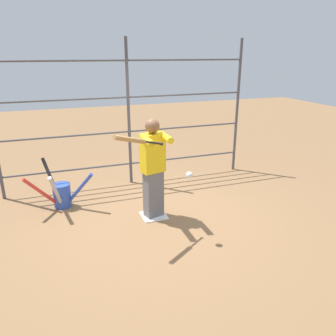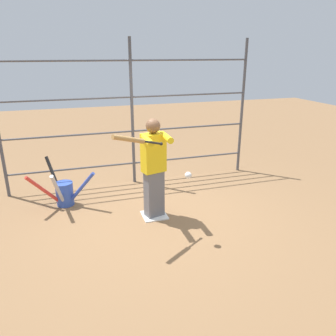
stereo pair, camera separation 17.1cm
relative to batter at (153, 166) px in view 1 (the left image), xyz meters
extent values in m
plane|color=olive|center=(0.00, -0.02, -0.89)|extent=(24.00, 24.00, 0.00)
cube|color=white|center=(0.00, -0.02, -0.88)|extent=(0.40, 0.40, 0.02)
cylinder|color=#4C4C51|center=(-2.43, -1.62, 0.54)|extent=(0.06, 0.06, 2.86)
cylinder|color=#4C4C51|center=(0.00, -1.62, 0.54)|extent=(0.06, 0.06, 2.86)
cylinder|color=#4C4C51|center=(0.00, -1.62, -0.47)|extent=(4.86, 0.04, 0.04)
cylinder|color=#4C4C51|center=(0.00, -1.62, 0.21)|extent=(4.86, 0.04, 0.04)
cylinder|color=#4C4C51|center=(0.00, -1.62, 0.88)|extent=(4.86, 0.04, 0.04)
cylinder|color=#4C4C51|center=(0.00, -1.62, 1.56)|extent=(4.86, 0.04, 0.04)
cube|color=slate|center=(0.00, -0.02, -0.49)|extent=(0.33, 0.26, 0.79)
cube|color=yellow|center=(0.00, -0.02, 0.21)|extent=(0.40, 0.29, 0.62)
sphere|color=brown|center=(0.00, -0.02, 0.64)|extent=(0.22, 0.22, 0.22)
cylinder|color=yellow|center=(-0.16, 0.16, 0.49)|extent=(0.10, 0.44, 0.10)
cylinder|color=yellow|center=(0.16, 0.25, 0.49)|extent=(0.10, 0.44, 0.10)
sphere|color=black|center=(0.00, 0.42, 0.47)|extent=(0.05, 0.05, 0.05)
cylinder|color=black|center=(0.14, 0.49, 0.52)|extent=(0.31, 0.17, 0.12)
cylinder|color=#B27F42|center=(0.51, 0.67, 0.64)|extent=(0.48, 0.28, 0.21)
sphere|color=white|center=(-0.27, 0.81, 0.11)|extent=(0.10, 0.10, 0.10)
cylinder|color=#3351B2|center=(1.41, -0.91, -0.68)|extent=(0.30, 0.30, 0.42)
torus|color=#3351B2|center=(1.41, -0.91, -0.47)|extent=(0.31, 0.31, 0.01)
cylinder|color=#B2B2B7|center=(1.49, -0.64, -0.50)|extent=(0.21, 0.49, 0.73)
cylinder|color=black|center=(1.55, -1.14, -0.47)|extent=(0.30, 0.44, 0.79)
cylinder|color=red|center=(1.71, -0.76, -0.52)|extent=(0.57, 0.32, 0.69)
cylinder|color=#334CB2|center=(1.13, -0.72, -0.53)|extent=(0.52, 0.39, 0.67)
camera|label=1|loc=(1.41, 4.67, 1.70)|focal=35.00mm
camera|label=2|loc=(1.25, 4.72, 1.70)|focal=35.00mm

